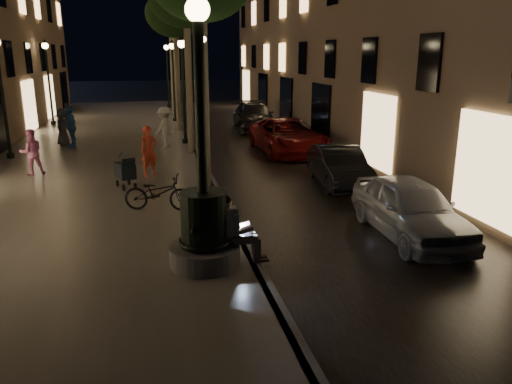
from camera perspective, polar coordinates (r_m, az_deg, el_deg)
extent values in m
plane|color=black|center=(22.71, -7.10, 4.68)|extent=(120.00, 120.00, 0.00)
cube|color=black|center=(23.16, 0.33, 5.03)|extent=(6.00, 45.00, 0.02)
cube|color=slate|center=(22.70, -17.24, 4.34)|extent=(8.00, 45.00, 0.20)
cube|color=#59595B|center=(22.69, -7.11, 4.92)|extent=(0.25, 45.00, 0.20)
cylinder|color=#59595B|center=(10.04, -5.88, -7.16)|extent=(1.40, 1.40, 0.40)
cylinder|color=black|center=(9.78, -6.00, -3.10)|extent=(0.90, 0.90, 1.10)
torus|color=black|center=(9.93, -5.93, -5.56)|extent=(1.04, 1.04, 0.10)
torus|color=black|center=(9.66, -6.07, -0.85)|extent=(0.89, 0.89, 0.09)
cylinder|color=black|center=(9.31, -6.38, 9.53)|extent=(0.20, 0.20, 3.20)
sphere|color=#FFD88C|center=(9.29, -6.71, 20.01)|extent=(0.44, 0.44, 0.44)
cube|color=tan|center=(10.00, -2.78, -5.36)|extent=(0.38, 0.26, 0.19)
cube|color=silver|center=(9.87, -3.18, -3.43)|extent=(0.48, 0.28, 0.60)
sphere|color=tan|center=(9.74, -3.40, -1.25)|extent=(0.22, 0.22, 0.22)
sphere|color=black|center=(9.73, -3.46, -1.02)|extent=(0.22, 0.22, 0.22)
cube|color=tan|center=(9.95, -1.23, -5.45)|extent=(0.49, 0.14, 0.15)
cube|color=tan|center=(10.13, -1.44, -5.07)|extent=(0.49, 0.14, 0.15)
cube|color=tan|center=(10.09, 0.09, -6.66)|extent=(0.14, 0.13, 0.50)
cube|color=tan|center=(10.26, -0.14, -6.27)|extent=(0.14, 0.13, 0.50)
cube|color=black|center=(10.20, 0.68, -7.82)|extent=(0.28, 0.11, 0.03)
cube|color=black|center=(10.37, 0.44, -7.41)|extent=(0.28, 0.11, 0.03)
cube|color=black|center=(10.01, -1.22, -4.79)|extent=(0.26, 0.35, 0.02)
cube|color=black|center=(9.95, -2.19, -4.23)|extent=(0.09, 0.35, 0.23)
cube|color=#ABD7F5|center=(9.95, -2.10, -4.23)|extent=(0.07, 0.32, 0.19)
cylinder|color=#6B604C|center=(15.39, -5.90, 9.69)|extent=(0.28, 0.28, 5.00)
cylinder|color=#6B604C|center=(21.34, -7.64, 11.41)|extent=(0.28, 0.28, 5.10)
cylinder|color=#6B604C|center=(27.31, -8.94, 12.06)|extent=(0.28, 0.28, 4.90)
ellipsoid|color=black|center=(27.33, -9.27, 19.50)|extent=(3.00, 3.00, 2.40)
cylinder|color=#6B604C|center=(33.29, -9.48, 12.91)|extent=(0.28, 0.28, 5.20)
ellipsoid|color=black|center=(33.33, -9.78, 19.27)|extent=(3.00, 3.00, 2.40)
cylinder|color=black|center=(15.81, -5.84, 1.00)|extent=(0.28, 0.28, 0.20)
cylinder|color=black|center=(15.42, -6.05, 8.57)|extent=(0.12, 0.12, 4.40)
sphere|color=#FFD88C|center=(15.31, -6.30, 16.96)|extent=(0.36, 0.36, 0.36)
cone|color=black|center=(15.32, -6.33, 17.89)|extent=(0.30, 0.30, 0.22)
cylinder|color=black|center=(23.61, -8.08, 5.80)|extent=(0.28, 0.28, 0.20)
cylinder|color=black|center=(23.35, -8.28, 10.88)|extent=(0.12, 0.12, 4.40)
sphere|color=#FFD88C|center=(23.27, -8.51, 16.41)|extent=(0.36, 0.36, 0.36)
cone|color=black|center=(23.28, -8.53, 17.02)|extent=(0.30, 0.30, 0.22)
cylinder|color=black|center=(31.51, -9.22, 8.20)|extent=(0.28, 0.28, 0.20)
cylinder|color=black|center=(31.31, -9.39, 12.02)|extent=(0.12, 0.12, 4.40)
sphere|color=#FFD88C|center=(31.26, -9.58, 16.13)|extent=(0.36, 0.36, 0.36)
cone|color=black|center=(31.26, -9.60, 16.59)|extent=(0.30, 0.30, 0.22)
cylinder|color=black|center=(39.45, -9.91, 9.64)|extent=(0.28, 0.28, 0.20)
cylinder|color=black|center=(39.29, -10.06, 12.69)|extent=(0.12, 0.12, 4.40)
sphere|color=#FFD88C|center=(39.25, -10.22, 15.97)|extent=(0.36, 0.36, 0.36)
cone|color=black|center=(39.25, -10.23, 16.33)|extent=(0.30, 0.30, 0.22)
cylinder|color=black|center=(22.26, -26.23, 3.74)|extent=(0.28, 0.28, 0.20)
cylinder|color=black|center=(21.98, -26.89, 9.09)|extent=(0.12, 0.12, 4.40)
cylinder|color=black|center=(31.93, -22.14, 7.36)|extent=(0.28, 0.28, 0.20)
cylinder|color=black|center=(31.74, -22.53, 11.10)|extent=(0.12, 0.12, 4.40)
sphere|color=#FFD88C|center=(31.69, -22.97, 15.15)|extent=(0.36, 0.36, 0.36)
cone|color=black|center=(31.69, -23.02, 15.60)|extent=(0.30, 0.30, 0.22)
cube|color=black|center=(15.95, -14.72, 2.39)|extent=(0.69, 0.87, 0.46)
cube|color=black|center=(15.55, -14.39, 3.24)|extent=(0.44, 0.30, 0.30)
cylinder|color=black|center=(15.72, -14.90, 0.47)|extent=(0.11, 0.21, 0.20)
cylinder|color=black|center=(15.83, -13.64, 0.66)|extent=(0.11, 0.21, 0.20)
cylinder|color=black|center=(16.29, -15.55, 0.94)|extent=(0.11, 0.21, 0.20)
cylinder|color=black|center=(16.39, -14.33, 1.12)|extent=(0.11, 0.21, 0.20)
cylinder|color=black|center=(16.25, -15.26, 4.06)|extent=(0.18, 0.44, 0.28)
imported|color=#AFB2B7|center=(12.44, 17.23, -1.76)|extent=(1.80, 4.19, 1.41)
imported|color=black|center=(16.74, 9.48, 2.92)|extent=(1.77, 4.07, 1.30)
imported|color=maroon|center=(21.97, 3.68, 6.39)|extent=(2.62, 5.47, 1.51)
imported|color=#29292E|center=(28.83, -0.22, 8.63)|extent=(2.50, 5.32, 1.50)
imported|color=#C33C27|center=(17.38, -12.12, 4.62)|extent=(0.74, 0.64, 1.71)
imported|color=pink|center=(18.76, -24.29, 4.17)|extent=(0.93, 0.83, 1.58)
imported|color=silver|center=(22.38, -10.40, 7.24)|extent=(1.30, 1.29, 1.80)
imported|color=#285295|center=(23.69, -20.40, 7.01)|extent=(0.88, 1.16, 1.83)
imported|color=#35343A|center=(24.23, -21.22, 6.92)|extent=(0.83, 0.97, 1.68)
imported|color=black|center=(13.50, -11.11, -0.10)|extent=(1.94, 1.13, 0.97)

